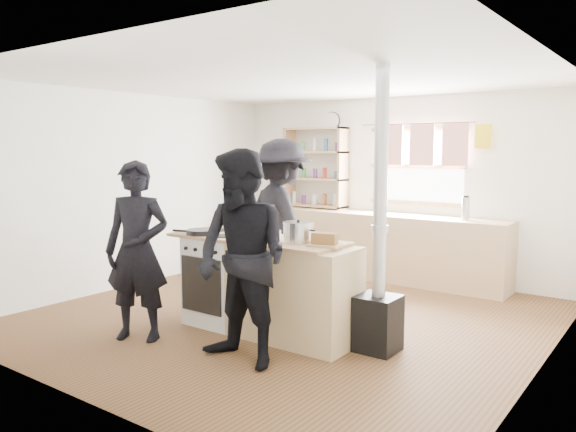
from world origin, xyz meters
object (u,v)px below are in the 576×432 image
object	(u,v)px
roast_tray	(258,234)
bread_board	(325,241)
stockpot_counter	(298,232)
person_near_right	(243,259)
stockpot_stove	(241,226)
person_near_left	(137,251)
skillet_greens	(201,232)
person_far	(281,221)
thermos	(466,209)
cooking_island	(268,286)
flue_heater	(379,279)

from	to	relation	value
roast_tray	bread_board	xyz separation A→B (m)	(0.76, -0.01, 0.01)
stockpot_counter	person_near_right	xyz separation A→B (m)	(-0.03, -0.76, -0.13)
stockpot_stove	person_near_left	bearing A→B (deg)	-117.27
stockpot_stove	roast_tray	bearing A→B (deg)	-19.85
skillet_greens	person_far	xyz separation A→B (m)	(0.12, 1.19, -0.01)
person_near_left	person_near_right	distance (m)	1.22
stockpot_stove	stockpot_counter	xyz separation A→B (m)	(0.76, -0.08, 0.01)
thermos	bread_board	xyz separation A→B (m)	(-0.31, -2.81, -0.06)
cooking_island	flue_heater	world-z (taller)	flue_heater
thermos	roast_tray	bearing A→B (deg)	-110.96
thermos	person_near_left	size ratio (longest dim) A/B	0.17
thermos	roast_tray	distance (m)	3.00
stockpot_stove	flue_heater	size ratio (longest dim) A/B	0.09
roast_tray	person_near_right	world-z (taller)	person_near_right
stockpot_stove	bread_board	distance (m)	1.08
bread_board	person_far	xyz separation A→B (m)	(-1.26, 1.05, -0.03)
person_far	bread_board	bearing A→B (deg)	163.75
thermos	person_near_right	size ratio (longest dim) A/B	0.16
person_near_left	skillet_greens	bearing A→B (deg)	48.86
roast_tray	bread_board	size ratio (longest dim) A/B	1.36
roast_tray	stockpot_counter	size ratio (longest dim) A/B	1.50
cooking_island	flue_heater	xyz separation A→B (m)	(1.09, 0.19, 0.18)
bread_board	person_near_left	world-z (taller)	person_near_left
person_near_left	person_far	xyz separation A→B (m)	(0.29, 1.86, 0.11)
bread_board	cooking_island	bearing A→B (deg)	176.97
cooking_island	person_near_left	size ratio (longest dim) A/B	1.17
thermos	flue_heater	xyz separation A→B (m)	(0.11, -2.58, -0.39)
cooking_island	flue_heater	distance (m)	1.12
flue_heater	person_near_right	world-z (taller)	flue_heater
cooking_island	bread_board	xyz separation A→B (m)	(0.67, -0.04, 0.51)
thermos	stockpot_stove	xyz separation A→B (m)	(-1.39, -2.69, -0.03)
flue_heater	person_far	bearing A→B (deg)	153.67
person_near_right	skillet_greens	bearing A→B (deg)	154.84
cooking_island	person_far	size ratio (longest dim) A/B	1.04
skillet_greens	stockpot_counter	bearing A→B (deg)	9.29
cooking_island	person_near_right	xyz separation A→B (m)	(0.33, -0.76, 0.43)
stockpot_counter	person_near_left	xyz separation A→B (m)	(-1.24, -0.84, -0.18)
stockpot_stove	cooking_island	bearing A→B (deg)	-11.72
cooking_island	roast_tray	distance (m)	0.51
person_near_left	roast_tray	bearing A→B (deg)	19.17
bread_board	person_far	bearing A→B (deg)	140.06
person_far	skillet_greens	bearing A→B (deg)	107.96
flue_heater	person_near_left	distance (m)	2.23
stockpot_stove	person_far	bearing A→B (deg)	101.18
roast_tray	stockpot_counter	bearing A→B (deg)	3.93
skillet_greens	person_near_left	xyz separation A→B (m)	(-0.17, -0.67, -0.12)
thermos	stockpot_counter	xyz separation A→B (m)	(-0.62, -2.77, -0.02)
bread_board	stockpot_counter	bearing A→B (deg)	173.18
person_far	flue_heater	bearing A→B (deg)	177.36
stockpot_counter	person_near_left	distance (m)	1.51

